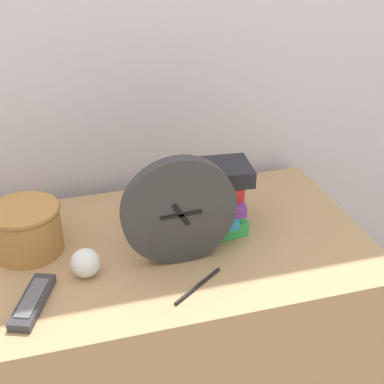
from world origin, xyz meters
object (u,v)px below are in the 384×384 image
(basket, at_px, (26,228))
(crumpled_paper_ball, at_px, (86,263))
(pen, at_px, (198,286))
(book_stack, at_px, (204,200))
(desk_clock, at_px, (179,212))
(tv_remote, at_px, (33,301))

(basket, xyz_separation_m, crumpled_paper_ball, (0.13, -0.14, -0.03))
(basket, distance_m, crumpled_paper_ball, 0.19)
(crumpled_paper_ball, bearing_deg, pen, -25.68)
(book_stack, bearing_deg, desk_clock, -128.96)
(book_stack, xyz_separation_m, tv_remote, (-0.44, -0.19, -0.08))
(book_stack, height_order, pen, book_stack)
(book_stack, distance_m, pen, 0.26)
(basket, xyz_separation_m, tv_remote, (0.00, -0.22, -0.06))
(desk_clock, height_order, tv_remote, desk_clock)
(book_stack, distance_m, tv_remote, 0.49)
(desk_clock, distance_m, crumpled_paper_ball, 0.25)
(crumpled_paper_ball, distance_m, pen, 0.27)
(pen, bearing_deg, desk_clock, 96.24)
(book_stack, xyz_separation_m, basket, (-0.45, 0.02, -0.02))
(book_stack, relative_size, basket, 1.33)
(book_stack, bearing_deg, crumpled_paper_ball, -160.15)
(desk_clock, xyz_separation_m, pen, (0.01, -0.11, -0.13))
(basket, bearing_deg, crumpled_paper_ball, -47.71)
(desk_clock, height_order, basket, desk_clock)
(basket, height_order, pen, basket)
(book_stack, relative_size, tv_remote, 1.35)
(desk_clock, height_order, crumpled_paper_ball, desk_clock)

